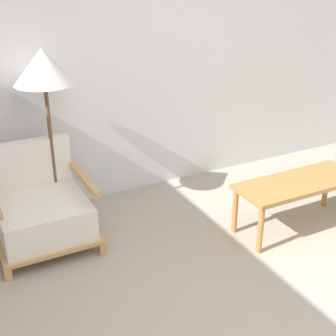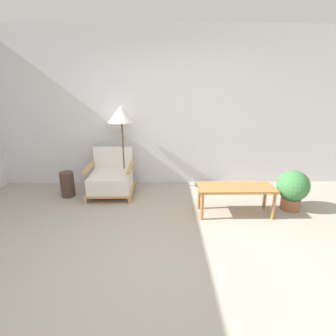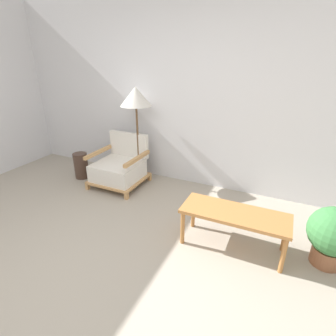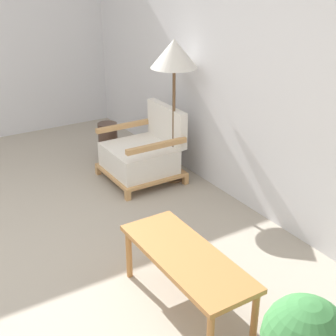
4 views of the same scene
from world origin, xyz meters
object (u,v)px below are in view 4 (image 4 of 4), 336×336
object	(u,v)px
floor_lamp	(174,58)
vase	(108,140)
armchair	(143,154)
coffee_table	(186,261)

from	to	relation	value
floor_lamp	vase	size ratio (longest dim) A/B	3.49
armchair	vase	distance (m)	0.72
floor_lamp	armchair	bearing A→B (deg)	-125.84
floor_lamp	vase	world-z (taller)	floor_lamp
floor_lamp	coffee_table	distance (m)	2.17
armchair	coffee_table	xyz separation A→B (m)	(1.89, -0.73, 0.09)
floor_lamp	vase	xyz separation A→B (m)	(-0.90, -0.33, -1.07)
armchair	coffee_table	distance (m)	2.03
armchair	floor_lamp	xyz separation A→B (m)	(0.19, 0.26, 1.00)
coffee_table	vase	world-z (taller)	coffee_table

